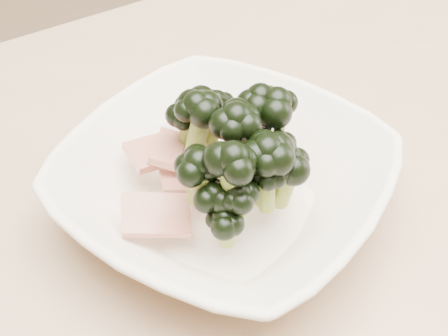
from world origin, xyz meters
The scene contains 2 objects.
dining_table centered at (0.00, 0.00, 0.65)m, with size 1.20×0.80×0.75m.
broccoli_dish centered at (-0.10, 0.04, 0.79)m, with size 0.33×0.33×0.12m.
Camera 1 is at (-0.29, -0.25, 1.14)m, focal length 50.00 mm.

